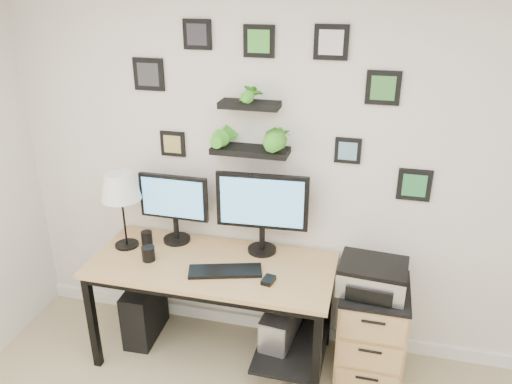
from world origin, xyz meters
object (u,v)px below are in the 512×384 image
(file_cabinet, at_px, (371,330))
(printer, at_px, (372,277))
(monitor_right, at_px, (262,207))
(mug, at_px, (148,254))
(monitor_left, at_px, (174,204))
(table_lamp, at_px, (120,188))
(pc_tower_grey, at_px, (281,334))
(desk, at_px, (219,277))
(pc_tower_black, at_px, (145,310))

(file_cabinet, relative_size, printer, 1.55)
(monitor_right, relative_size, mug, 6.18)
(monitor_left, distance_m, mug, 0.38)
(monitor_right, height_order, file_cabinet, monitor_right)
(table_lamp, distance_m, pc_tower_grey, 1.47)
(desk, height_order, pc_tower_black, desk)
(monitor_right, height_order, mug, monitor_right)
(monitor_right, xyz_separation_m, pc_tower_grey, (0.17, -0.16, -0.88))
(monitor_left, height_order, monitor_right, monitor_right)
(printer, bearing_deg, pc_tower_black, 179.72)
(table_lamp, distance_m, printer, 1.73)
(table_lamp, xyz_separation_m, mug, (0.23, -0.14, -0.39))
(monitor_left, bearing_deg, table_lamp, -154.87)
(table_lamp, bearing_deg, monitor_left, 25.13)
(monitor_right, relative_size, pc_tower_black, 1.43)
(mug, relative_size, pc_tower_black, 0.23)
(table_lamp, relative_size, mug, 5.49)
(table_lamp, bearing_deg, pc_tower_black, -0.16)
(table_lamp, relative_size, pc_tower_grey, 1.22)
(mug, bearing_deg, pc_tower_black, 136.73)
(table_lamp, xyz_separation_m, pc_tower_black, (0.08, -0.00, -0.97))
(mug, bearing_deg, printer, 5.27)
(pc_tower_grey, bearing_deg, desk, -175.92)
(desk, relative_size, monitor_left, 3.21)
(mug, xyz_separation_m, printer, (1.44, 0.13, -0.03))
(mug, bearing_deg, desk, 12.72)
(monitor_right, bearing_deg, desk, -142.78)
(desk, bearing_deg, file_cabinet, 3.26)
(file_cabinet, bearing_deg, monitor_right, 170.37)
(pc_tower_black, bearing_deg, printer, -2.76)
(monitor_right, relative_size, pc_tower_grey, 1.38)
(desk, bearing_deg, monitor_right, 37.22)
(pc_tower_grey, distance_m, printer, 0.79)
(pc_tower_black, distance_m, file_cabinet, 1.63)
(pc_tower_black, xyz_separation_m, printer, (1.59, -0.01, 0.55))
(mug, relative_size, pc_tower_grey, 0.22)
(monitor_left, bearing_deg, monitor_right, 0.35)
(pc_tower_black, relative_size, file_cabinet, 0.64)
(pc_tower_black, relative_size, printer, 0.99)
(pc_tower_grey, bearing_deg, monitor_right, 137.63)
(file_cabinet, bearing_deg, pc_tower_black, -179.34)
(monitor_right, distance_m, mug, 0.81)
(printer, bearing_deg, monitor_right, 168.04)
(table_lamp, xyz_separation_m, printer, (1.68, -0.01, -0.42))
(desk, height_order, printer, printer)
(table_lamp, height_order, pc_tower_grey, table_lamp)
(pc_tower_black, xyz_separation_m, pc_tower_grey, (1.02, -0.01, -0.00))
(table_lamp, relative_size, pc_tower_black, 1.27)
(pc_tower_black, distance_m, printer, 1.69)
(monitor_left, xyz_separation_m, pc_tower_black, (-0.23, -0.15, -0.83))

